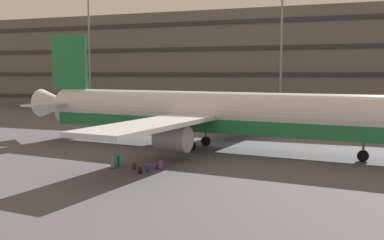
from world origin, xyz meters
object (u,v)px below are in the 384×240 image
(suitcase_scuffed, at_px, (152,167))
(backpack_orange, at_px, (134,166))
(suitcase_teal, at_px, (117,160))
(suitcase_large, at_px, (113,162))
(airliner, at_px, (208,114))
(suitcase_silver, at_px, (160,164))
(backpack_small, at_px, (147,169))
(backpack_purple, at_px, (140,171))

(suitcase_scuffed, bearing_deg, backpack_orange, -150.22)
(suitcase_scuffed, height_order, suitcase_teal, suitcase_teal)
(suitcase_large, bearing_deg, suitcase_scuffed, 17.92)
(airliner, xyz_separation_m, suitcase_silver, (-0.31, -9.90, -2.87))
(backpack_small, xyz_separation_m, backpack_orange, (-1.42, 0.71, 0.01))
(suitcase_scuffed, xyz_separation_m, suitcase_teal, (-2.88, -0.12, 0.31))
(backpack_orange, bearing_deg, backpack_small, -26.56)
(suitcase_large, distance_m, suitcase_silver, 3.60)
(airliner, xyz_separation_m, suitcase_scuffed, (-1.05, -9.83, -3.10))
(suitcase_silver, bearing_deg, suitcase_teal, -179.27)
(suitcase_large, xyz_separation_m, suitcase_silver, (3.50, 0.82, -0.06))
(suitcase_teal, xyz_separation_m, backpack_small, (3.18, -1.24, -0.21))
(suitcase_scuffed, height_order, backpack_purple, backpack_purple)
(suitcase_large, relative_size, suitcase_silver, 1.03)
(suitcase_silver, distance_m, backpack_purple, 2.04)
(airliner, relative_size, backpack_purple, 73.73)
(airliner, relative_size, suitcase_large, 44.94)
(suitcase_large, xyz_separation_m, backpack_small, (3.07, -0.46, -0.19))
(suitcase_teal, xyz_separation_m, backpack_orange, (1.76, -0.53, -0.21))
(suitcase_silver, relative_size, backpack_small, 1.68)
(backpack_purple, bearing_deg, suitcase_large, 158.87)
(backpack_small, bearing_deg, suitcase_silver, 71.21)
(suitcase_scuffed, xyz_separation_m, backpack_orange, (-1.12, -0.64, 0.10))
(backpack_small, bearing_deg, suitcase_teal, 158.75)
(suitcase_large, xyz_separation_m, backpack_purple, (2.84, -1.10, -0.18))
(suitcase_silver, distance_m, backpack_orange, 1.95)
(suitcase_scuffed, xyz_separation_m, backpack_purple, (0.07, -1.99, 0.11))
(backpack_orange, bearing_deg, suitcase_scuffed, 29.78)
(suitcase_teal, distance_m, backpack_orange, 1.85)
(suitcase_teal, bearing_deg, backpack_small, -21.25)
(suitcase_large, bearing_deg, suitcase_teal, 98.36)
(suitcase_scuffed, distance_m, backpack_purple, 2.00)
(backpack_purple, bearing_deg, suitcase_teal, 147.59)
(airliner, bearing_deg, backpack_purple, -94.73)
(suitcase_silver, bearing_deg, backpack_orange, -162.92)
(airliner, bearing_deg, backpack_orange, -101.73)
(suitcase_silver, height_order, backpack_orange, suitcase_silver)
(suitcase_large, height_order, backpack_small, suitcase_large)
(suitcase_scuffed, distance_m, backpack_orange, 1.30)
(suitcase_large, height_order, suitcase_teal, suitcase_teal)
(suitcase_scuffed, bearing_deg, suitcase_teal, -177.68)
(backpack_purple, xyz_separation_m, backpack_small, (0.23, 0.64, -0.01))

